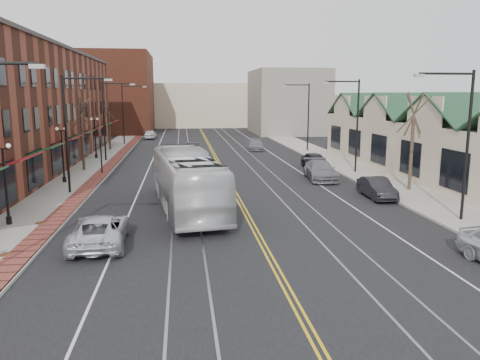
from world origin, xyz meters
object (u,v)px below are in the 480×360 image
object	(u,v)px
parked_car_c	(320,170)
parked_car_d	(315,161)
parked_suv	(100,230)
transit_bus	(187,181)
parked_car_b	(377,188)

from	to	relation	value
parked_car_c	parked_car_d	bearing A→B (deg)	83.09
parked_suv	parked_car_c	bearing A→B (deg)	-136.83
transit_bus	parked_car_c	world-z (taller)	transit_bus
parked_car_d	parked_suv	bearing A→B (deg)	-131.35
parked_car_b	parked_car_c	distance (m)	7.33
parked_car_b	parked_car_c	bearing A→B (deg)	106.18
transit_bus	parked_suv	size ratio (longest dim) A/B	2.45
parked_car_c	parked_suv	bearing A→B (deg)	-129.84
transit_bus	parked_car_d	bearing A→B (deg)	-137.52
transit_bus	parked_car_d	world-z (taller)	transit_bus
transit_bus	parked_suv	world-z (taller)	transit_bus
parked_car_c	parked_car_d	distance (m)	5.83
parked_car_d	transit_bus	bearing A→B (deg)	-133.30
transit_bus	parked_car_b	bearing A→B (deg)	179.84
parked_suv	parked_car_b	bearing A→B (deg)	-156.60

